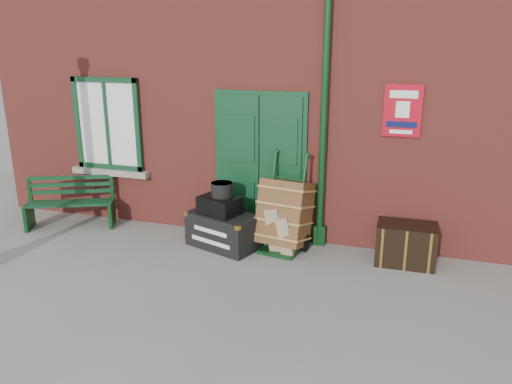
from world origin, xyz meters
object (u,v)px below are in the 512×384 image
at_px(porter_trolley, 285,214).
at_px(houdini_trunk, 223,230).
at_px(dark_trunk, 406,244).
at_px(bench, 70,201).

bearing_deg(porter_trolley, houdini_trunk, -157.86).
bearing_deg(dark_trunk, houdini_trunk, -176.44).
distance_m(houdini_trunk, dark_trunk, 2.60).
height_order(houdini_trunk, dark_trunk, dark_trunk).
height_order(houdini_trunk, porter_trolley, porter_trolley).
distance_m(houdini_trunk, porter_trolley, 0.95).
bearing_deg(bench, houdini_trunk, -25.49).
bearing_deg(bench, dark_trunk, -22.52).
distance_m(porter_trolley, dark_trunk, 1.73).
height_order(bench, dark_trunk, bench).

